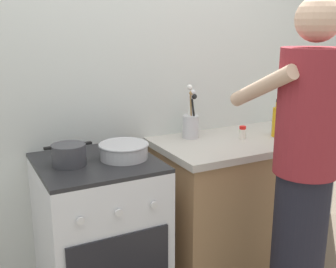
% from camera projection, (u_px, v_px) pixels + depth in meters
% --- Properties ---
extents(back_wall, '(3.20, 0.10, 2.50)m').
position_uv_depth(back_wall, '(161.00, 79.00, 2.59)').
color(back_wall, silver).
rests_on(back_wall, ground).
extents(countertop, '(1.00, 0.60, 0.90)m').
position_uv_depth(countertop, '(235.00, 207.00, 2.65)').
color(countertop, '#99724C').
rests_on(countertop, ground).
extents(stove_range, '(0.60, 0.62, 0.90)m').
position_uv_depth(stove_range, '(100.00, 240.00, 2.25)').
color(stove_range, silver).
rests_on(stove_range, ground).
extents(pot, '(0.24, 0.17, 0.11)m').
position_uv_depth(pot, '(69.00, 155.00, 2.06)').
color(pot, '#38383D').
rests_on(pot, stove_range).
extents(mixing_bowl, '(0.26, 0.26, 0.08)m').
position_uv_depth(mixing_bowl, '(124.00, 150.00, 2.16)').
color(mixing_bowl, '#B7B7BC').
rests_on(mixing_bowl, stove_range).
extents(utensil_crock, '(0.10, 0.10, 0.33)m').
position_uv_depth(utensil_crock, '(191.00, 123.00, 2.55)').
color(utensil_crock, silver).
rests_on(utensil_crock, countertop).
extents(spice_bottle, '(0.04, 0.04, 0.08)m').
position_uv_depth(spice_bottle, '(242.00, 133.00, 2.54)').
color(spice_bottle, silver).
rests_on(spice_bottle, countertop).
extents(oil_bottle, '(0.06, 0.06, 0.24)m').
position_uv_depth(oil_bottle, '(277.00, 121.00, 2.57)').
color(oil_bottle, gold).
rests_on(oil_bottle, countertop).
extents(person, '(0.41, 0.50, 1.70)m').
position_uv_depth(person, '(303.00, 180.00, 1.98)').
color(person, black).
rests_on(person, ground).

